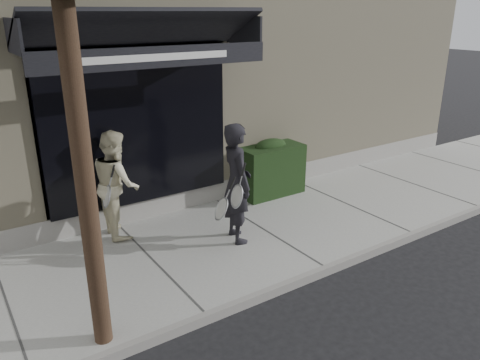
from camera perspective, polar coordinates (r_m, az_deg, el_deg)
ground at (r=8.10m, az=2.74°, el=-6.67°), size 80.00×80.00×0.00m
sidewalk at (r=8.08m, az=2.74°, el=-6.29°), size 20.00×3.00×0.12m
curb at (r=7.05m, az=10.39°, el=-10.77°), size 20.00×0.10×0.14m
building_facade at (r=11.63m, az=-12.27°, el=15.14°), size 14.30×8.04×5.64m
hedge at (r=9.39m, az=3.67°, el=1.48°), size 1.30×0.70×1.14m
pedestrian_front at (r=7.32m, az=-0.41°, el=-0.42°), size 0.88×0.88×1.93m
pedestrian_back at (r=7.81m, az=-14.84°, el=-0.43°), size 0.74×0.91×1.75m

